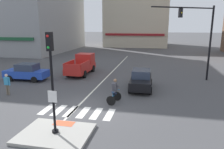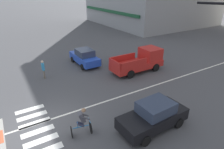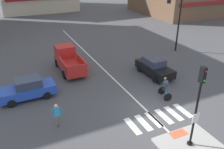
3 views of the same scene
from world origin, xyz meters
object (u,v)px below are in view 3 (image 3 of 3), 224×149
at_px(car_black_eastbound_mid, 154,67).
at_px(signal_pole, 198,101).
at_px(pickup_truck_red_westbound_far, 68,60).
at_px(traffic_light_mast, 176,13).
at_px(cyclist, 165,87).
at_px(car_blue_cross_left, 28,89).
at_px(pedestrian_at_curb_left, 57,114).

bearing_deg(car_black_eastbound_mid, signal_pole, -111.74).
relative_size(car_black_eastbound_mid, pickup_truck_red_westbound_far, 0.81).
bearing_deg(traffic_light_mast, pickup_truck_red_westbound_far, 175.86).
bearing_deg(cyclist, car_black_eastbound_mid, 67.33).
distance_m(car_blue_cross_left, pickup_truck_red_westbound_far, 5.84).
bearing_deg(traffic_light_mast, pedestrian_at_curb_left, -153.10).
bearing_deg(signal_pole, car_black_eastbound_mid, 68.26).
height_order(traffic_light_mast, cyclist, traffic_light_mast).
bearing_deg(cyclist, signal_pole, -111.06).
xyz_separation_m(traffic_light_mast, cyclist, (-6.54, -7.49, -3.80)).
bearing_deg(pickup_truck_red_westbound_far, car_blue_cross_left, -137.17).
xyz_separation_m(signal_pole, cyclist, (1.94, 5.05, -2.19)).
bearing_deg(cyclist, car_blue_cross_left, 155.43).
bearing_deg(pickup_truck_red_westbound_far, signal_pole, -75.88).
relative_size(traffic_light_mast, pedestrian_at_curb_left, 4.20).
xyz_separation_m(signal_pole, traffic_light_mast, (8.48, 12.54, 1.62)).
distance_m(signal_pole, car_black_eastbound_mid, 9.67).
xyz_separation_m(car_blue_cross_left, pedestrian_at_curb_left, (1.24, -4.44, 0.17)).
relative_size(car_blue_cross_left, pedestrian_at_curb_left, 2.48).
distance_m(car_black_eastbound_mid, cyclist, 4.00).
height_order(traffic_light_mast, pedestrian_at_curb_left, traffic_light_mast).
bearing_deg(car_blue_cross_left, traffic_light_mast, 10.90).
height_order(traffic_light_mast, car_black_eastbound_mid, traffic_light_mast).
relative_size(cyclist, pedestrian_at_curb_left, 1.01).
bearing_deg(car_black_eastbound_mid, pedestrian_at_curb_left, -159.25).
relative_size(car_black_eastbound_mid, pedestrian_at_curb_left, 2.48).
bearing_deg(signal_pole, pickup_truck_red_westbound_far, 104.12).
height_order(car_black_eastbound_mid, pedestrian_at_curb_left, pedestrian_at_curb_left).
height_order(car_blue_cross_left, pickup_truck_red_westbound_far, pickup_truck_red_westbound_far).
xyz_separation_m(cyclist, pedestrian_at_curb_left, (-8.35, -0.06, 0.11)).
height_order(signal_pole, cyclist, signal_pole).
bearing_deg(pedestrian_at_curb_left, cyclist, 0.40).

